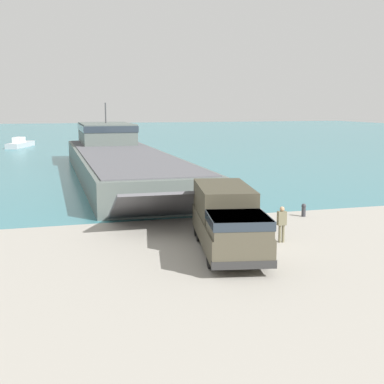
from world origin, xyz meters
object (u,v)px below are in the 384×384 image
Objects in this scene: military_truck at (228,219)px; soldier_on_ramp at (282,222)px; moored_boat_a at (20,144)px; mooring_bollard at (304,209)px; landing_craft at (118,157)px.

military_truck is 3.22m from soldier_on_ramp.
moored_boat_a is (-13.63, 67.99, -0.50)m from soldier_on_ramp.
military_truck is at bearing -140.22° from mooring_bollard.
landing_craft is at bearing -167.94° from military_truck.
military_truck is 0.97× the size of moored_boat_a.
landing_craft is 39.68m from moored_boat_a.
moored_boat_a is (-10.51, 68.67, -0.97)m from military_truck.
military_truck reaches higher than moored_boat_a.
moored_boat_a is 65.13m from mooring_bollard.
landing_craft reaches higher than soldier_on_ramp.
military_truck reaches higher than mooring_bollard.
military_truck is 9.44m from mooring_bollard.
mooring_bollard is at bearing -71.26° from landing_craft.
military_truck is at bearing -75.08° from soldier_on_ramp.
military_truck is 4.71× the size of soldier_on_ramp.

